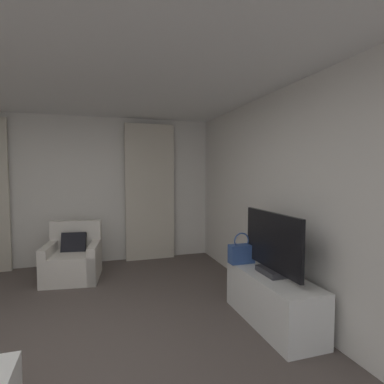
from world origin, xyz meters
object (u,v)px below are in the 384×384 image
at_px(tv_console, 272,299).
at_px(tv_flatscreen, 272,245).
at_px(armchair, 73,260).
at_px(handbag_primary, 241,253).

xyz_separation_m(tv_console, tv_flatscreen, (-0.00, 0.02, 0.58)).
xyz_separation_m(armchair, tv_flatscreen, (2.12, -2.12, 0.57)).
height_order(tv_flatscreen, handbag_primary, tv_flatscreen).
relative_size(armchair, tv_flatscreen, 0.87).
relative_size(tv_console, handbag_primary, 3.47).
height_order(tv_console, handbag_primary, handbag_primary).
bearing_deg(tv_console, handbag_primary, 104.18).
xyz_separation_m(armchair, tv_console, (2.12, -2.14, -0.01)).
relative_size(armchair, tv_console, 0.69).
bearing_deg(tv_flatscreen, armchair, 135.00).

